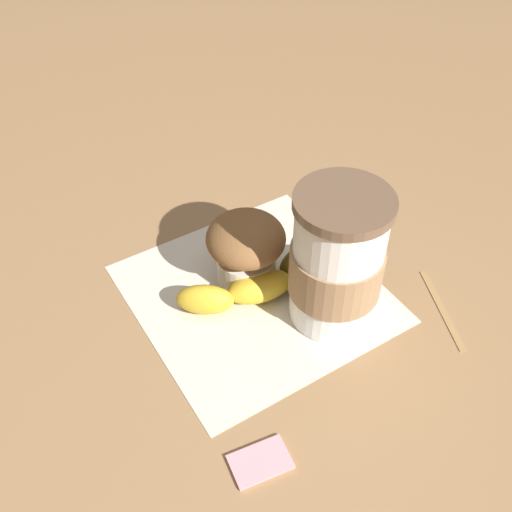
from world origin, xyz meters
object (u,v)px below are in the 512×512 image
object	(u,v)px
banana	(257,282)
sugar_packet	(260,461)
muffin	(244,248)
coffee_cup	(337,262)

from	to	relation	value
banana	sugar_packet	xyz separation A→B (m)	(0.08, 0.17, -0.02)
muffin	sugar_packet	size ratio (longest dim) A/B	1.65
muffin	banana	distance (m)	0.04
muffin	sugar_packet	bearing A→B (deg)	68.59
coffee_cup	muffin	size ratio (longest dim) A/B	1.80
banana	coffee_cup	bearing A→B (deg)	136.20
coffee_cup	muffin	bearing A→B (deg)	-53.04
coffee_cup	sugar_packet	world-z (taller)	coffee_cup
coffee_cup	sugar_packet	bearing A→B (deg)	40.38
muffin	banana	size ratio (longest dim) A/B	0.46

